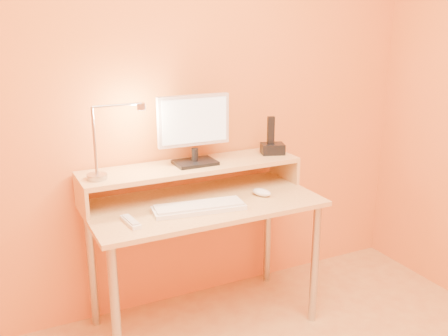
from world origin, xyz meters
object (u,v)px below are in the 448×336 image
lamp_base (97,177)px  keyboard (199,208)px  remote_control (131,222)px  phone_dock (273,149)px  monitor_panel (194,120)px  mouse (262,192)px

lamp_base → keyboard: bearing=-27.2°
lamp_base → remote_control: 0.31m
lamp_base → phone_dock: phone_dock is taller
monitor_panel → keyboard: size_ratio=0.86×
mouse → remote_control: size_ratio=0.70×
keyboard → remote_control: 0.35m
lamp_base → mouse: bearing=-12.3°
keyboard → mouse: mouse is taller
phone_dock → mouse: bearing=-113.9°
phone_dock → remote_control: bearing=-145.3°
mouse → monitor_panel: bearing=119.1°
monitor_panel → remote_control: 0.65m
remote_control → mouse: bearing=-0.8°
phone_dock → keyboard: 0.66m
lamp_base → keyboard: size_ratio=0.22×
monitor_panel → mouse: 0.53m
monitor_panel → remote_control: size_ratio=2.40×
phone_dock → remote_control: 0.99m
keyboard → mouse: size_ratio=4.01×
phone_dock → mouse: size_ratio=1.14×
monitor_panel → lamp_base: size_ratio=3.93×
mouse → remote_control: (-0.74, -0.06, -0.01)m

